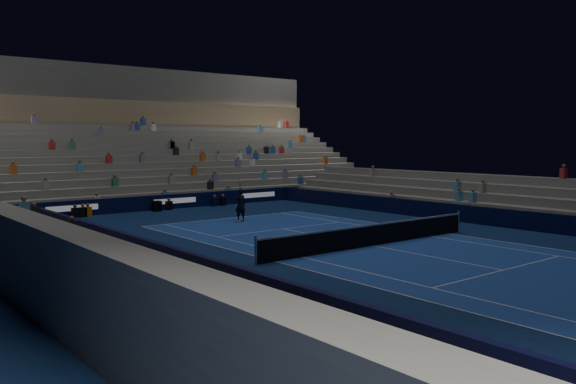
% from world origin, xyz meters
% --- Properties ---
extents(ground, '(90.00, 90.00, 0.00)m').
position_xyz_m(ground, '(0.00, 0.00, 0.00)').
color(ground, '#0C1F48').
rests_on(ground, ground).
extents(court_surface, '(10.97, 23.77, 0.01)m').
position_xyz_m(court_surface, '(0.00, 0.00, 0.01)').
color(court_surface, navy).
rests_on(court_surface, ground).
extents(sponsor_barrier_far, '(44.00, 0.25, 1.00)m').
position_xyz_m(sponsor_barrier_far, '(0.00, 18.50, 0.50)').
color(sponsor_barrier_far, black).
rests_on(sponsor_barrier_far, ground).
extents(sponsor_barrier_east, '(0.25, 37.00, 1.00)m').
position_xyz_m(sponsor_barrier_east, '(9.70, 0.00, 0.50)').
color(sponsor_barrier_east, black).
rests_on(sponsor_barrier_east, ground).
extents(sponsor_barrier_west, '(0.25, 37.00, 1.00)m').
position_xyz_m(sponsor_barrier_west, '(-9.70, 0.00, 0.50)').
color(sponsor_barrier_west, black).
rests_on(sponsor_barrier_west, ground).
extents(grandstand_main, '(44.00, 15.20, 11.20)m').
position_xyz_m(grandstand_main, '(0.00, 27.90, 3.38)').
color(grandstand_main, slate).
rests_on(grandstand_main, ground).
extents(grandstand_east, '(5.00, 37.00, 2.50)m').
position_xyz_m(grandstand_east, '(13.17, 0.00, 0.92)').
color(grandstand_east, slate).
rests_on(grandstand_east, ground).
extents(grandstand_west, '(5.00, 37.00, 2.50)m').
position_xyz_m(grandstand_west, '(-13.17, 0.00, 0.92)').
color(grandstand_west, slate).
rests_on(grandstand_west, ground).
extents(tennis_net, '(12.90, 0.10, 1.10)m').
position_xyz_m(tennis_net, '(0.00, 0.00, 0.50)').
color(tennis_net, '#B2B2B7').
rests_on(tennis_net, ground).
extents(tennis_player, '(0.72, 0.50, 1.90)m').
position_xyz_m(tennis_player, '(-0.13, 10.24, 0.95)').
color(tennis_player, black).
rests_on(tennis_player, ground).
extents(broadcast_camera, '(0.58, 1.01, 0.68)m').
position_xyz_m(broadcast_camera, '(-1.60, 17.86, 0.35)').
color(broadcast_camera, black).
rests_on(broadcast_camera, ground).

